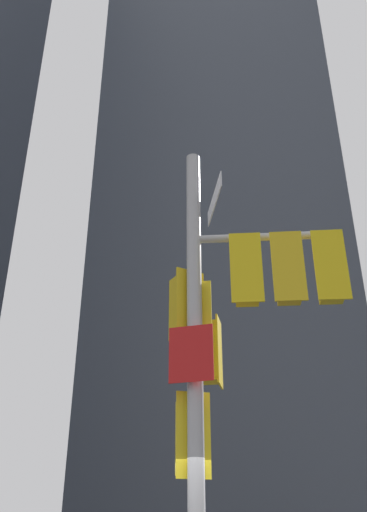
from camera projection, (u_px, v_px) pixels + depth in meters
name	position (u px, v px, depth m)	size (l,w,h in m)	color
building_mid_block	(230.00, 151.00, 38.76)	(13.84, 13.84, 51.82)	#4C5460
signal_pole_assembly	(224.00, 332.00, 8.21)	(2.74, 2.83, 7.38)	#B2B2B5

